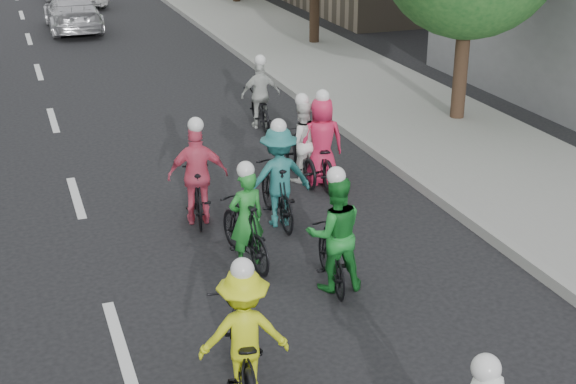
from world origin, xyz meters
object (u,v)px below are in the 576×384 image
cyclist_4 (320,150)px  cyclist_6 (301,149)px  cyclist_2 (243,343)px  cyclist_8 (260,102)px  cyclist_5 (245,227)px  follow_car_lead (72,12)px  cyclist_1 (333,242)px  cyclist_3 (198,184)px  cyclist_7 (278,183)px

cyclist_4 → cyclist_6: size_ratio=1.08×
cyclist_2 → cyclist_8: (3.25, 9.40, -0.05)m
cyclist_5 → follow_car_lead: 19.50m
cyclist_1 → cyclist_5: 1.47m
cyclist_6 → cyclist_5: bearing=58.2°
cyclist_1 → cyclist_3: 3.10m
cyclist_6 → cyclist_7: (-1.06, -1.74, 0.11)m
follow_car_lead → cyclist_8: bearing=101.7°
cyclist_1 → follow_car_lead: cyclist_1 is taller
cyclist_8 → follow_car_lead: (-2.80, 13.14, 0.08)m
cyclist_1 → cyclist_6: 4.19m
cyclist_6 → follow_car_lead: (-2.50, 16.56, 0.05)m
cyclist_1 → cyclist_4: bearing=-100.8°
cyclist_6 → follow_car_lead: cyclist_6 is taller
cyclist_4 → follow_car_lead: cyclist_4 is taller
cyclist_5 → cyclist_8: bearing=-116.8°
cyclist_1 → cyclist_7: (-0.02, 2.32, 0.01)m
cyclist_8 → cyclist_7: bearing=79.4°
cyclist_3 → follow_car_lead: size_ratio=0.41×
cyclist_2 → cyclist_4: 6.58m
cyclist_4 → cyclist_1: bearing=78.0°
cyclist_8 → cyclist_2: bearing=75.1°
cyclist_4 → cyclist_7: size_ratio=1.05×
cyclist_3 → cyclist_4: size_ratio=0.95×
cyclist_7 → cyclist_8: bearing=-103.0°
cyclist_6 → follow_car_lead: 16.74m
cyclist_5 → cyclist_6: cyclist_6 is taller
cyclist_5 → cyclist_7: 1.52m
cyclist_4 → cyclist_2: bearing=67.9°
cyclist_8 → follow_car_lead: cyclist_8 is taller
cyclist_3 → cyclist_7: cyclist_3 is taller
cyclist_2 → cyclist_6: 6.66m
cyclist_7 → cyclist_8: size_ratio=1.09×
cyclist_3 → cyclist_5: cyclist_3 is taller
cyclist_3 → cyclist_8: size_ratio=1.09×
cyclist_1 → cyclist_5: size_ratio=1.06×
cyclist_5 → follow_car_lead: cyclist_5 is taller
cyclist_4 → cyclist_6: bearing=-32.6°
cyclist_2 → cyclist_6: bearing=-106.6°
cyclist_1 → cyclist_7: cyclist_7 is taller
cyclist_5 → follow_car_lead: bearing=-95.5°
cyclist_5 → cyclist_7: size_ratio=0.94×
cyclist_1 → cyclist_3: cyclist_3 is taller
cyclist_8 → cyclist_6: bearing=89.1°
cyclist_2 → cyclist_5: (0.96, 3.04, -0.04)m
cyclist_6 → cyclist_1: bearing=77.8°
cyclist_2 → cyclist_6: cyclist_2 is taller
cyclist_3 → cyclist_5: (0.30, -1.72, -0.09)m
cyclist_2 → follow_car_lead: size_ratio=0.44×
cyclist_8 → follow_car_lead: size_ratio=0.37×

